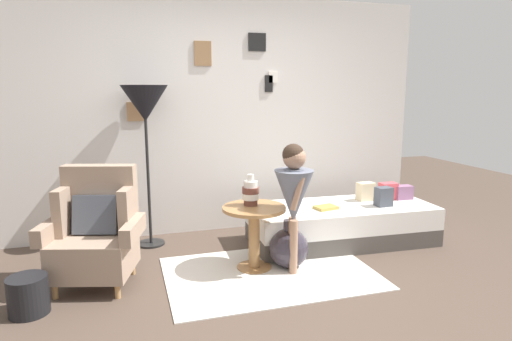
{
  "coord_description": "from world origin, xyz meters",
  "views": [
    {
      "loc": [
        -1.01,
        -2.87,
        1.59
      ],
      "look_at": [
        0.15,
        0.95,
        0.85
      ],
      "focal_mm": 30.61,
      "sensor_mm": 36.0,
      "label": 1
    }
  ],
  "objects_px": {
    "book_on_daybed": "(326,207)",
    "demijohn_near": "(289,248)",
    "person_child": "(294,191)",
    "daybed": "(341,224)",
    "side_table": "(254,225)",
    "armchair": "(96,232)",
    "vase_striped": "(251,192)",
    "magazine_basket": "(28,295)",
    "floor_lamp": "(145,108)"
  },
  "relations": [
    {
      "from": "book_on_daybed",
      "to": "demijohn_near",
      "type": "height_order",
      "value": "demijohn_near"
    },
    {
      "from": "person_child",
      "to": "side_table",
      "type": "bearing_deg",
      "value": 151.31
    },
    {
      "from": "vase_striped",
      "to": "person_child",
      "type": "distance_m",
      "value": 0.39
    },
    {
      "from": "vase_striped",
      "to": "magazine_basket",
      "type": "height_order",
      "value": "vase_striped"
    },
    {
      "from": "person_child",
      "to": "floor_lamp",
      "type": "bearing_deg",
      "value": 137.01
    },
    {
      "from": "book_on_daybed",
      "to": "demijohn_near",
      "type": "distance_m",
      "value": 0.71
    },
    {
      "from": "floor_lamp",
      "to": "magazine_basket",
      "type": "relative_size",
      "value": 5.84
    },
    {
      "from": "book_on_daybed",
      "to": "floor_lamp",
      "type": "bearing_deg",
      "value": 161.11
    },
    {
      "from": "armchair",
      "to": "magazine_basket",
      "type": "height_order",
      "value": "armchair"
    },
    {
      "from": "armchair",
      "to": "floor_lamp",
      "type": "distance_m",
      "value": 1.35
    },
    {
      "from": "side_table",
      "to": "magazine_basket",
      "type": "xyz_separation_m",
      "value": [
        -1.78,
        -0.3,
        -0.27
      ]
    },
    {
      "from": "person_child",
      "to": "magazine_basket",
      "type": "height_order",
      "value": "person_child"
    },
    {
      "from": "person_child",
      "to": "book_on_daybed",
      "type": "bearing_deg",
      "value": 41.75
    },
    {
      "from": "armchair",
      "to": "magazine_basket",
      "type": "relative_size",
      "value": 3.46
    },
    {
      "from": "magazine_basket",
      "to": "daybed",
      "type": "bearing_deg",
      "value": 13.8
    },
    {
      "from": "side_table",
      "to": "magazine_basket",
      "type": "height_order",
      "value": "side_table"
    },
    {
      "from": "side_table",
      "to": "book_on_daybed",
      "type": "distance_m",
      "value": 0.92
    },
    {
      "from": "armchair",
      "to": "book_on_daybed",
      "type": "height_order",
      "value": "armchair"
    },
    {
      "from": "vase_striped",
      "to": "floor_lamp",
      "type": "xyz_separation_m",
      "value": [
        -0.84,
        0.86,
        0.72
      ]
    },
    {
      "from": "armchair",
      "to": "floor_lamp",
      "type": "bearing_deg",
      "value": 59.4
    },
    {
      "from": "person_child",
      "to": "book_on_daybed",
      "type": "relative_size",
      "value": 5.2
    },
    {
      "from": "vase_striped",
      "to": "magazine_basket",
      "type": "xyz_separation_m",
      "value": [
        -1.77,
        -0.36,
        -0.55
      ]
    },
    {
      "from": "side_table",
      "to": "book_on_daybed",
      "type": "bearing_deg",
      "value": 20.8
    },
    {
      "from": "armchair",
      "to": "book_on_daybed",
      "type": "relative_size",
      "value": 4.41
    },
    {
      "from": "book_on_daybed",
      "to": "armchair",
      "type": "bearing_deg",
      "value": -174.3
    },
    {
      "from": "vase_striped",
      "to": "floor_lamp",
      "type": "height_order",
      "value": "floor_lamp"
    },
    {
      "from": "magazine_basket",
      "to": "demijohn_near",
      "type": "bearing_deg",
      "value": 6.64
    },
    {
      "from": "book_on_daybed",
      "to": "magazine_basket",
      "type": "distance_m",
      "value": 2.73
    },
    {
      "from": "vase_striped",
      "to": "person_child",
      "type": "relative_size",
      "value": 0.24
    },
    {
      "from": "daybed",
      "to": "floor_lamp",
      "type": "xyz_separation_m",
      "value": [
        -1.93,
        0.51,
        1.22
      ]
    },
    {
      "from": "side_table",
      "to": "person_child",
      "type": "distance_m",
      "value": 0.47
    },
    {
      "from": "person_child",
      "to": "book_on_daybed",
      "type": "height_order",
      "value": "person_child"
    },
    {
      "from": "floor_lamp",
      "to": "book_on_daybed",
      "type": "height_order",
      "value": "floor_lamp"
    },
    {
      "from": "armchair",
      "to": "floor_lamp",
      "type": "xyz_separation_m",
      "value": [
        0.48,
        0.8,
        0.98
      ]
    },
    {
      "from": "armchair",
      "to": "vase_striped",
      "type": "relative_size",
      "value": 3.46
    },
    {
      "from": "demijohn_near",
      "to": "daybed",
      "type": "bearing_deg",
      "value": 30.76
    },
    {
      "from": "side_table",
      "to": "person_child",
      "type": "bearing_deg",
      "value": -28.69
    },
    {
      "from": "daybed",
      "to": "side_table",
      "type": "height_order",
      "value": "side_table"
    },
    {
      "from": "person_child",
      "to": "magazine_basket",
      "type": "distance_m",
      "value": 2.18
    },
    {
      "from": "daybed",
      "to": "book_on_daybed",
      "type": "height_order",
      "value": "book_on_daybed"
    },
    {
      "from": "daybed",
      "to": "demijohn_near",
      "type": "bearing_deg",
      "value": -149.24
    },
    {
      "from": "vase_striped",
      "to": "magazine_basket",
      "type": "relative_size",
      "value": 1.0
    },
    {
      "from": "vase_striped",
      "to": "demijohn_near",
      "type": "distance_m",
      "value": 0.62
    },
    {
      "from": "armchair",
      "to": "vase_striped",
      "type": "distance_m",
      "value": 1.34
    },
    {
      "from": "book_on_daybed",
      "to": "demijohn_near",
      "type": "xyz_separation_m",
      "value": [
        -0.55,
        -0.38,
        -0.23
      ]
    },
    {
      "from": "vase_striped",
      "to": "demijohn_near",
      "type": "relative_size",
      "value": 0.63
    },
    {
      "from": "person_child",
      "to": "magazine_basket",
      "type": "bearing_deg",
      "value": -176.34
    },
    {
      "from": "book_on_daybed",
      "to": "demijohn_near",
      "type": "relative_size",
      "value": 0.5
    },
    {
      "from": "floor_lamp",
      "to": "magazine_basket",
      "type": "bearing_deg",
      "value": -127.56
    },
    {
      "from": "vase_striped",
      "to": "book_on_daybed",
      "type": "relative_size",
      "value": 1.27
    }
  ]
}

